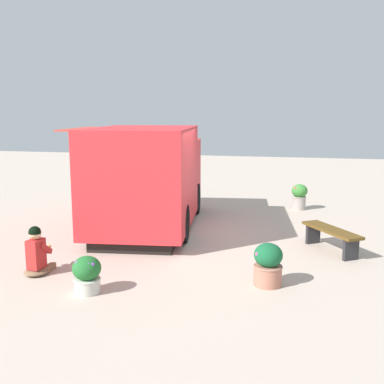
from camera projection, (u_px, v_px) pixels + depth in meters
ground_plane at (177, 237)px, 10.91m from camera, size 40.00×40.00×0.00m
food_truck at (149, 179)px, 11.62m from camera, size 5.32×3.18×2.56m
person_customer at (37, 255)px, 8.37m from camera, size 0.78×0.48×0.90m
planter_flowering_near at (268, 264)px, 7.81m from camera, size 0.50×0.50×0.74m
planter_flowering_far at (87, 274)px, 7.49m from camera, size 0.47×0.47×0.62m
planter_flowering_side at (299, 196)px, 13.87m from camera, size 0.48×0.48×0.77m
plaza_bench at (331, 234)px, 9.72m from camera, size 1.54×1.21×0.49m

